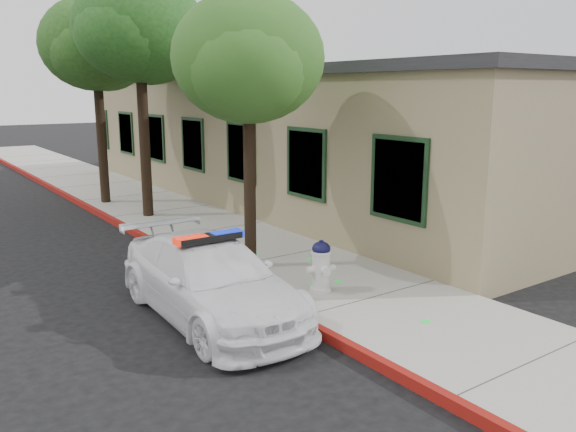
% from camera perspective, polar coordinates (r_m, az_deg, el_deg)
% --- Properties ---
extents(ground, '(120.00, 120.00, 0.00)m').
position_cam_1_polar(ground, '(9.34, 0.89, -10.80)').
color(ground, black).
rests_on(ground, ground).
extents(sidewalk, '(3.20, 60.00, 0.15)m').
position_cam_1_polar(sidewalk, '(12.49, -1.29, -4.39)').
color(sidewalk, gray).
rests_on(sidewalk, ground).
extents(red_curb, '(0.14, 60.00, 0.16)m').
position_cam_1_polar(red_curb, '(11.74, -7.57, -5.58)').
color(red_curb, maroon).
rests_on(red_curb, ground).
extents(clapboard_building, '(7.30, 20.89, 4.24)m').
position_cam_1_polar(clapboard_building, '(19.87, 1.21, 7.86)').
color(clapboard_building, '#89785A').
rests_on(clapboard_building, ground).
extents(police_car, '(1.90, 4.46, 1.40)m').
position_cam_1_polar(police_car, '(9.59, -7.61, -6.14)').
color(police_car, white).
rests_on(police_car, ground).
extents(fire_hydrant, '(0.53, 0.46, 0.93)m').
position_cam_1_polar(fire_hydrant, '(10.33, 3.27, -4.89)').
color(fire_hydrant, silver).
rests_on(fire_hydrant, sidewalk).
extents(street_tree_near, '(2.91, 3.03, 5.33)m').
position_cam_1_polar(street_tree_near, '(11.40, -3.88, 14.60)').
color(street_tree_near, black).
rests_on(street_tree_near, sidewalk).
extents(street_tree_mid, '(3.58, 3.51, 6.62)m').
position_cam_1_polar(street_tree_mid, '(16.81, -14.41, 16.98)').
color(street_tree_mid, black).
rests_on(street_tree_mid, sidewalk).
extents(street_tree_far, '(3.36, 3.44, 6.27)m').
position_cam_1_polar(street_tree_far, '(19.20, -18.17, 15.29)').
color(street_tree_far, black).
rests_on(street_tree_far, sidewalk).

